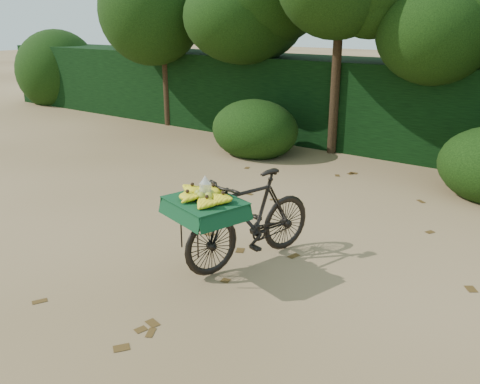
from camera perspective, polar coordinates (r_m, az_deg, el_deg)
The scene contains 6 objects.
ground at distance 5.44m, azimuth 1.78°, elevation -9.87°, with size 80.00×80.00×0.00m, color tan.
vendor_bicycle at distance 5.60m, azimuth 1.00°, elevation -2.90°, with size 1.08×1.88×1.05m.
hedge_backdrop at distance 10.72m, azimuth 21.56°, elevation 8.42°, with size 26.00×1.80×1.80m, color black.
tree_row at distance 10.03m, azimuth 17.38°, elevation 14.59°, with size 14.50×2.00×4.00m, color black, non-canonical shape.
bush_clumps at distance 8.79m, azimuth 20.79°, elevation 3.41°, with size 8.80×1.70×0.90m, color black, non-canonical shape.
leaf_litter at distance 5.92m, azimuth 5.39°, elevation -7.34°, with size 7.00×7.30×0.01m, color #4D3414, non-canonical shape.
Camera 1 is at (2.68, -3.94, 2.62)m, focal length 38.00 mm.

